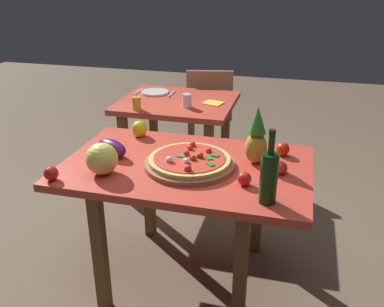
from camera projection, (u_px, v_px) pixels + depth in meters
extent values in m
plane|color=brown|center=(187.00, 275.00, 2.47)|extent=(10.00, 10.00, 0.00)
cube|color=brown|center=(100.00, 254.00, 2.10)|extent=(0.06, 0.06, 0.68)
cube|color=brown|center=(240.00, 279.00, 1.94)|extent=(0.06, 0.06, 0.68)
cube|color=brown|center=(149.00, 189.00, 2.73)|extent=(0.06, 0.06, 0.68)
cube|color=brown|center=(258.00, 203.00, 2.56)|extent=(0.06, 0.06, 0.68)
cube|color=#C13C2E|center=(187.00, 167.00, 2.19)|extent=(1.27, 0.80, 0.04)
cube|color=brown|center=(125.00, 158.00, 3.17)|extent=(0.06, 0.06, 0.68)
cube|color=brown|center=(208.00, 167.00, 3.02)|extent=(0.06, 0.06, 0.68)
cube|color=brown|center=(154.00, 129.00, 3.74)|extent=(0.06, 0.06, 0.68)
cube|color=brown|center=(225.00, 136.00, 3.59)|extent=(0.06, 0.06, 0.68)
cube|color=#C43E2D|center=(177.00, 103.00, 3.23)|extent=(0.86, 0.74, 0.04)
cube|color=#8D6241|center=(226.00, 128.00, 4.15)|extent=(0.04, 0.04, 0.41)
cube|color=#8D6241|center=(192.00, 128.00, 4.16)|extent=(0.04, 0.04, 0.41)
cube|color=#8D6241|center=(227.00, 141.00, 3.84)|extent=(0.04, 0.04, 0.41)
cube|color=#8D6241|center=(191.00, 140.00, 3.86)|extent=(0.04, 0.04, 0.41)
cube|color=#8D6241|center=(209.00, 111.00, 3.91)|extent=(0.48, 0.48, 0.04)
cube|color=#935F45|center=(210.00, 94.00, 3.66)|extent=(0.40, 0.13, 0.40)
cylinder|color=#8D6241|center=(189.00, 164.00, 2.15)|extent=(0.46, 0.46, 0.02)
cylinder|color=#DDB25A|center=(189.00, 160.00, 2.14)|extent=(0.42, 0.42, 0.02)
cylinder|color=red|center=(189.00, 158.00, 2.13)|extent=(0.37, 0.37, 0.00)
sphere|color=red|center=(200.00, 156.00, 2.12)|extent=(0.04, 0.04, 0.04)
sphere|color=red|center=(193.00, 158.00, 2.10)|extent=(0.03, 0.03, 0.03)
sphere|color=red|center=(188.00, 169.00, 1.99)|extent=(0.04, 0.04, 0.04)
sphere|color=red|center=(189.00, 148.00, 2.22)|extent=(0.03, 0.03, 0.03)
sphere|color=red|center=(193.00, 145.00, 2.26)|extent=(0.03, 0.03, 0.03)
sphere|color=red|center=(187.00, 153.00, 2.15)|extent=(0.03, 0.03, 0.03)
sphere|color=red|center=(209.00, 151.00, 2.18)|extent=(0.03, 0.03, 0.03)
cube|color=#28772C|center=(209.00, 158.00, 2.12)|extent=(0.05, 0.05, 0.00)
cube|color=#358228|center=(197.00, 156.00, 2.14)|extent=(0.04, 0.05, 0.00)
cube|color=#287A22|center=(211.00, 164.00, 2.05)|extent=(0.05, 0.05, 0.00)
cube|color=#247529|center=(214.00, 155.00, 2.14)|extent=(0.05, 0.03, 0.00)
cube|color=#327A2D|center=(181.00, 156.00, 2.14)|extent=(0.04, 0.03, 0.00)
sphere|color=white|center=(169.00, 160.00, 2.08)|extent=(0.04, 0.04, 0.04)
sphere|color=white|center=(186.00, 160.00, 2.08)|extent=(0.03, 0.03, 0.03)
sphere|color=silver|center=(187.00, 161.00, 2.07)|extent=(0.03, 0.03, 0.03)
cylinder|color=black|center=(269.00, 179.00, 1.78)|extent=(0.08, 0.08, 0.23)
cylinder|color=black|center=(271.00, 144.00, 1.71)|extent=(0.03, 0.03, 0.09)
cylinder|color=black|center=(272.00, 132.00, 1.69)|extent=(0.03, 0.03, 0.02)
ellipsoid|color=gold|center=(256.00, 148.00, 2.16)|extent=(0.11, 0.11, 0.16)
cone|color=#286D27|center=(258.00, 120.00, 2.10)|extent=(0.09, 0.09, 0.14)
sphere|color=#E5D860|center=(102.00, 159.00, 2.05)|extent=(0.16, 0.16, 0.16)
ellipsoid|color=yellow|center=(139.00, 129.00, 2.52)|extent=(0.09, 0.09, 0.10)
ellipsoid|color=#4F144A|center=(112.00, 148.00, 2.26)|extent=(0.22, 0.16, 0.09)
sphere|color=red|center=(283.00, 149.00, 2.26)|extent=(0.07, 0.07, 0.07)
sphere|color=red|center=(51.00, 173.00, 2.00)|extent=(0.07, 0.07, 0.07)
sphere|color=red|center=(281.00, 168.00, 2.06)|extent=(0.06, 0.06, 0.06)
sphere|color=red|center=(244.00, 179.00, 1.95)|extent=(0.07, 0.07, 0.07)
cylinder|color=gold|center=(137.00, 103.00, 2.99)|extent=(0.06, 0.06, 0.09)
cylinder|color=silver|center=(187.00, 101.00, 3.05)|extent=(0.07, 0.07, 0.10)
cylinder|color=white|center=(155.00, 92.00, 3.40)|extent=(0.22, 0.22, 0.02)
cube|color=silver|center=(139.00, 91.00, 3.44)|extent=(0.02, 0.18, 0.01)
cube|color=silver|center=(171.00, 94.00, 3.37)|extent=(0.02, 0.18, 0.01)
cube|color=yellow|center=(213.00, 103.00, 3.15)|extent=(0.17, 0.16, 0.01)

